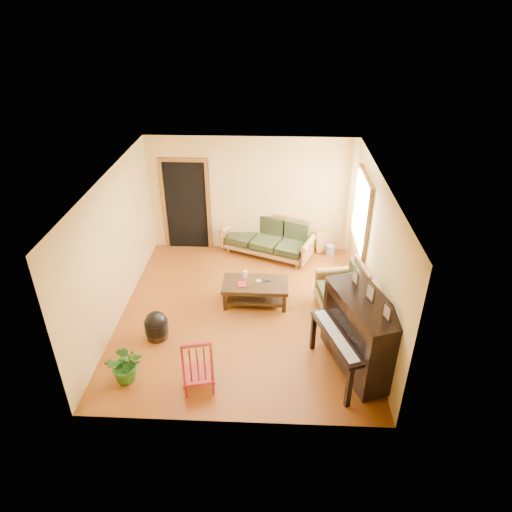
{
  "coord_description": "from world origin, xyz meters",
  "views": [
    {
      "loc": [
        0.53,
        -6.79,
        5.17
      ],
      "look_at": [
        0.21,
        0.2,
        1.1
      ],
      "focal_mm": 32.0,
      "sensor_mm": 36.0,
      "label": 1
    }
  ],
  "objects_px": {
    "potted_plant": "(126,364)",
    "coffee_table": "(255,293)",
    "sofa": "(267,237)",
    "footstool": "(157,328)",
    "armchair": "(340,288)",
    "red_chair": "(197,361)",
    "ceramic_crock": "(330,251)",
    "piano": "(361,336)"
  },
  "relations": [
    {
      "from": "potted_plant",
      "to": "sofa",
      "type": "bearing_deg",
      "value": 62.87
    },
    {
      "from": "ceramic_crock",
      "to": "potted_plant",
      "type": "relative_size",
      "value": 0.4
    },
    {
      "from": "footstool",
      "to": "red_chair",
      "type": "height_order",
      "value": "red_chair"
    },
    {
      "from": "sofa",
      "to": "coffee_table",
      "type": "height_order",
      "value": "sofa"
    },
    {
      "from": "piano",
      "to": "footstool",
      "type": "height_order",
      "value": "piano"
    },
    {
      "from": "footstool",
      "to": "sofa",
      "type": "bearing_deg",
      "value": 58.45
    },
    {
      "from": "footstool",
      "to": "ceramic_crock",
      "type": "distance_m",
      "value": 4.39
    },
    {
      "from": "piano",
      "to": "potted_plant",
      "type": "distance_m",
      "value": 3.58
    },
    {
      "from": "red_chair",
      "to": "coffee_table",
      "type": "bearing_deg",
      "value": 57.78
    },
    {
      "from": "sofa",
      "to": "armchair",
      "type": "bearing_deg",
      "value": -32.58
    },
    {
      "from": "ceramic_crock",
      "to": "armchair",
      "type": "bearing_deg",
      "value": -91.11
    },
    {
      "from": "coffee_table",
      "to": "potted_plant",
      "type": "bearing_deg",
      "value": -131.61
    },
    {
      "from": "red_chair",
      "to": "sofa",
      "type": "bearing_deg",
      "value": 63.98
    },
    {
      "from": "footstool",
      "to": "armchair",
      "type": "bearing_deg",
      "value": 16.76
    },
    {
      "from": "coffee_table",
      "to": "red_chair",
      "type": "xyz_separation_m",
      "value": [
        -0.75,
        -2.18,
        0.27
      ]
    },
    {
      "from": "piano",
      "to": "potted_plant",
      "type": "height_order",
      "value": "piano"
    },
    {
      "from": "sofa",
      "to": "potted_plant",
      "type": "bearing_deg",
      "value": -94.71
    },
    {
      "from": "piano",
      "to": "ceramic_crock",
      "type": "relative_size",
      "value": 6.0
    },
    {
      "from": "armchair",
      "to": "piano",
      "type": "height_order",
      "value": "piano"
    },
    {
      "from": "armchair",
      "to": "potted_plant",
      "type": "relative_size",
      "value": 1.49
    },
    {
      "from": "ceramic_crock",
      "to": "coffee_table",
      "type": "bearing_deg",
      "value": -130.53
    },
    {
      "from": "sofa",
      "to": "ceramic_crock",
      "type": "bearing_deg",
      "value": 22.57
    },
    {
      "from": "armchair",
      "to": "potted_plant",
      "type": "bearing_deg",
      "value": -159.9
    },
    {
      "from": "coffee_table",
      "to": "piano",
      "type": "relative_size",
      "value": 0.82
    },
    {
      "from": "sofa",
      "to": "armchair",
      "type": "relative_size",
      "value": 2.15
    },
    {
      "from": "red_chair",
      "to": "ceramic_crock",
      "type": "distance_m",
      "value": 4.7
    },
    {
      "from": "coffee_table",
      "to": "footstool",
      "type": "distance_m",
      "value": 1.97
    },
    {
      "from": "piano",
      "to": "footstool",
      "type": "xyz_separation_m",
      "value": [
        -3.32,
        0.61,
        -0.47
      ]
    },
    {
      "from": "footstool",
      "to": "red_chair",
      "type": "xyz_separation_m",
      "value": [
        0.89,
        -1.09,
        0.31
      ]
    },
    {
      "from": "sofa",
      "to": "red_chair",
      "type": "relative_size",
      "value": 2.01
    },
    {
      "from": "armchair",
      "to": "potted_plant",
      "type": "xyz_separation_m",
      "value": [
        -3.42,
        -1.97,
        -0.15
      ]
    },
    {
      "from": "coffee_table",
      "to": "sofa",
      "type": "bearing_deg",
      "value": 84.76
    },
    {
      "from": "coffee_table",
      "to": "armchair",
      "type": "xyz_separation_m",
      "value": [
        1.56,
        -0.12,
        0.24
      ]
    },
    {
      "from": "piano",
      "to": "footstool",
      "type": "distance_m",
      "value": 3.41
    },
    {
      "from": "coffee_table",
      "to": "piano",
      "type": "distance_m",
      "value": 2.43
    },
    {
      "from": "sofa",
      "to": "ceramic_crock",
      "type": "height_order",
      "value": "sofa"
    },
    {
      "from": "footstool",
      "to": "ceramic_crock",
      "type": "relative_size",
      "value": 1.61
    },
    {
      "from": "potted_plant",
      "to": "red_chair",
      "type": "bearing_deg",
      "value": -4.45
    },
    {
      "from": "piano",
      "to": "sofa",
      "type": "bearing_deg",
      "value": 93.72
    },
    {
      "from": "potted_plant",
      "to": "coffee_table",
      "type": "bearing_deg",
      "value": 48.39
    },
    {
      "from": "armchair",
      "to": "potted_plant",
      "type": "height_order",
      "value": "armchair"
    },
    {
      "from": "sofa",
      "to": "red_chair",
      "type": "height_order",
      "value": "red_chair"
    }
  ]
}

